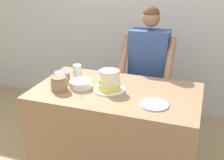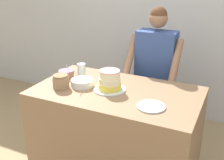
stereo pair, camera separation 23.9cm
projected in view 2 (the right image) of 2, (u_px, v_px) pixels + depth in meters
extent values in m
cube|color=silver|center=(166.00, 19.00, 3.61)|extent=(10.00, 0.05, 2.60)
cube|color=#8C6B4C|center=(116.00, 135.00, 2.63)|extent=(1.46, 0.84, 0.92)
cylinder|color=#2D2D38|center=(145.00, 111.00, 3.24)|extent=(0.12, 0.12, 0.75)
cylinder|color=#2D2D38|center=(160.00, 114.00, 3.17)|extent=(0.12, 0.12, 0.75)
cube|color=#334C8C|center=(156.00, 58.00, 2.96)|extent=(0.41, 0.22, 0.56)
cylinder|color=#8E664C|center=(130.00, 59.00, 2.92)|extent=(0.07, 0.37, 0.48)
cylinder|color=#8E664C|center=(175.00, 65.00, 2.73)|extent=(0.07, 0.37, 0.48)
sphere|color=#8E664C|center=(158.00, 19.00, 2.80)|extent=(0.19, 0.19, 0.19)
sphere|color=#51331E|center=(159.00, 15.00, 2.79)|extent=(0.17, 0.17, 0.17)
cylinder|color=silver|center=(110.00, 89.00, 2.47)|extent=(0.29, 0.29, 0.01)
cylinder|color=#F2DB4C|center=(110.00, 86.00, 2.46)|extent=(0.20, 0.20, 0.05)
cylinder|color=#F4EABC|center=(110.00, 80.00, 2.44)|extent=(0.19, 0.19, 0.05)
cylinder|color=#F4EABC|center=(110.00, 74.00, 2.42)|extent=(0.18, 0.18, 0.05)
cylinder|color=pink|center=(110.00, 71.00, 2.41)|extent=(0.18, 0.18, 0.01)
cylinder|color=white|center=(82.00, 83.00, 2.54)|extent=(0.20, 0.20, 0.06)
cylinder|color=white|center=(82.00, 80.00, 2.53)|extent=(0.17, 0.17, 0.01)
cylinder|color=silver|center=(79.00, 79.00, 2.45)|extent=(0.10, 0.02, 0.17)
cylinder|color=#936B4C|center=(66.00, 74.00, 2.74)|extent=(0.15, 0.15, 0.07)
cylinder|color=#9E66B7|center=(66.00, 71.00, 2.73)|extent=(0.13, 0.13, 0.01)
cylinder|color=silver|center=(69.00, 71.00, 2.69)|extent=(0.03, 0.06, 0.14)
cylinder|color=silver|center=(82.00, 71.00, 2.73)|extent=(0.08, 0.08, 0.14)
cylinder|color=silver|center=(151.00, 106.00, 2.17)|extent=(0.23, 0.23, 0.01)
cylinder|color=#9E7F5B|center=(61.00, 82.00, 2.49)|extent=(0.14, 0.14, 0.11)
cylinder|color=olive|center=(60.00, 76.00, 2.47)|extent=(0.13, 0.13, 0.02)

